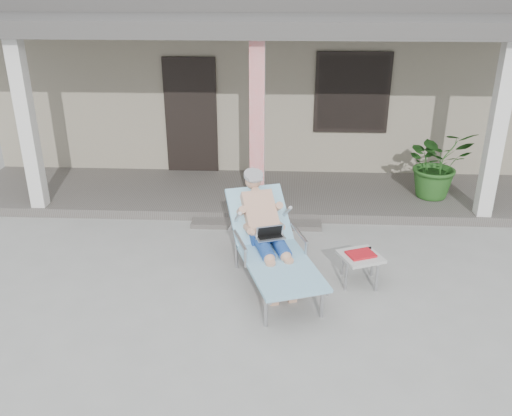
{
  "coord_description": "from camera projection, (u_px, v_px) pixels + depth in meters",
  "views": [
    {
      "loc": [
        0.38,
        -5.71,
        3.58
      ],
      "look_at": [
        0.06,
        0.6,
        0.85
      ],
      "focal_mm": 38.0,
      "sensor_mm": 36.0,
      "label": 1
    }
  ],
  "objects": [
    {
      "name": "porch_deck",
      "position": [
        259.0,
        194.0,
        9.39
      ],
      "size": [
        10.0,
        2.0,
        0.15
      ],
      "primitive_type": "cube",
      "color": "#605B56",
      "rests_on": "ground"
    },
    {
      "name": "potted_palm",
      "position": [
        437.0,
        163.0,
        8.89
      ],
      "size": [
        1.22,
        1.12,
        1.16
      ],
      "primitive_type": "imported",
      "rotation": [
        0.0,
        0.0,
        0.22
      ],
      "color": "#26591E",
      "rests_on": "porch_deck"
    },
    {
      "name": "porch_step",
      "position": [
        256.0,
        224.0,
        8.35
      ],
      "size": [
        2.0,
        0.3,
        0.07
      ],
      "primitive_type": "cube",
      "color": "#605B56",
      "rests_on": "ground"
    },
    {
      "name": "side_table",
      "position": [
        360.0,
        258.0,
        6.7
      ],
      "size": [
        0.61,
        0.61,
        0.42
      ],
      "rotation": [
        0.0,
        0.0,
        0.39
      ],
      "color": "beige",
      "rests_on": "ground"
    },
    {
      "name": "ground",
      "position": [
        249.0,
        290.0,
        6.67
      ],
      "size": [
        60.0,
        60.0,
        0.0
      ],
      "primitive_type": "plane",
      "color": "#9E9E99",
      "rests_on": "ground"
    },
    {
      "name": "lounger",
      "position": [
        269.0,
        220.0,
        6.63
      ],
      "size": [
        1.34,
        2.08,
        1.31
      ],
      "rotation": [
        0.0,
        0.0,
        0.32
      ],
      "color": "#B7B7BC",
      "rests_on": "ground"
    },
    {
      "name": "house",
      "position": [
        267.0,
        68.0,
        11.96
      ],
      "size": [
        10.4,
        5.4,
        3.3
      ],
      "color": "#9F947E",
      "rests_on": "ground"
    },
    {
      "name": "porch_overhang",
      "position": [
        260.0,
        31.0,
        8.26
      ],
      "size": [
        10.0,
        2.3,
        2.85
      ],
      "color": "silver",
      "rests_on": "porch_deck"
    }
  ]
}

